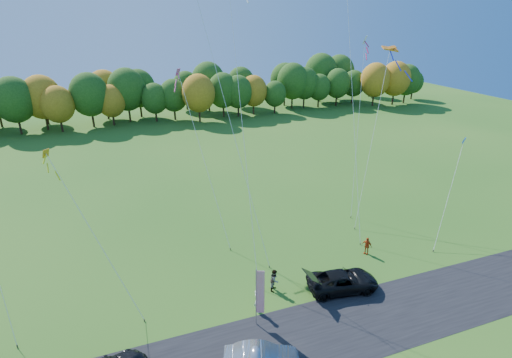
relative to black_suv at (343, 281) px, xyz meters
name	(u,v)px	position (x,y,z in m)	size (l,w,h in m)	color
ground	(285,298)	(-4.43, 0.54, -0.73)	(160.00, 160.00, 0.00)	#235A17
asphalt_strip	(310,337)	(-4.43, -3.46, -0.73)	(90.00, 6.00, 0.01)	black
tree_line	(168,121)	(-4.43, 55.54, -0.73)	(116.00, 12.00, 10.00)	#1E4711
black_suv	(343,281)	(0.00, 0.00, 0.00)	(2.42, 5.25, 1.46)	black
person_tailgate_a	(258,301)	(-6.76, -0.07, 0.16)	(0.65, 0.43, 1.78)	white
person_tailgate_b	(275,280)	(-4.74, 1.71, 0.13)	(0.83, 0.65, 1.71)	gray
person_east	(367,246)	(4.49, 3.45, 0.04)	(0.91, 0.38, 1.55)	#BC3A11
feather_flag	(259,291)	(-7.07, -1.26, 1.92)	(0.53, 0.28, 4.32)	#999999
kite_delta_blue	(217,74)	(-6.47, 9.53, 14.06)	(6.57, 11.45, 30.73)	#4C3F33
kite_parafoil_orange	(351,64)	(6.51, 11.35, 14.05)	(5.01, 13.61, 29.85)	#4C3F33
kite_delta_red	(241,105)	(-5.28, 7.54, 12.01)	(2.86, 10.96, 24.99)	#4C3F33
kite_parafoil_rainbow	(373,136)	(9.24, 10.60, 7.32)	(8.36, 7.03, 16.46)	#4C3F33
kite_diamond_yellow	(95,236)	(-16.54, 4.65, 4.62)	(5.20, 6.55, 11.08)	#4C3F33
kite_diamond_white	(358,129)	(8.34, 11.91, 7.74)	(3.67, 5.58, 17.43)	#4C3F33
kite_diamond_pink	(204,159)	(-7.35, 11.87, 6.52)	(2.71, 8.23, 14.88)	#4C3F33
kite_diamond_blue_low	(449,193)	(12.91, 3.72, 3.48)	(6.10, 4.61, 8.80)	#4C3F33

